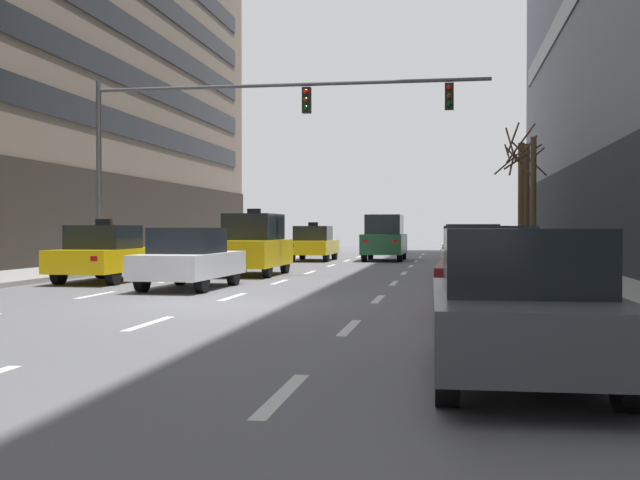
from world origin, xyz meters
The scene contains 39 objects.
ground_plane centered at (0.00, 0.00, 0.00)m, with size 120.00×120.00×0.00m, color slate.
sidewalk_right centered at (8.31, 0.00, 0.07)m, with size 3.43×80.00×0.14m, color gray.
lane_stripe_l1_s4 centered at (-3.30, 2.00, 0.00)m, with size 0.16×2.00×0.01m, color silver.
lane_stripe_l1_s5 centered at (-3.30, 7.00, 0.00)m, with size 0.16×2.00×0.01m, color silver.
lane_stripe_l1_s6 centered at (-3.30, 12.00, 0.00)m, with size 0.16×2.00×0.01m, color silver.
lane_stripe_l1_s7 centered at (-3.30, 17.00, 0.00)m, with size 0.16×2.00×0.01m, color silver.
lane_stripe_l1_s8 centered at (-3.30, 22.00, 0.00)m, with size 0.16×2.00×0.01m, color silver.
lane_stripe_l1_s9 centered at (-3.30, 27.00, 0.00)m, with size 0.16×2.00×0.01m, color silver.
lane_stripe_l1_s10 centered at (-3.30, 32.00, 0.00)m, with size 0.16×2.00×0.01m, color silver.
lane_stripe_l2_s3 centered at (0.00, -3.00, 0.00)m, with size 0.16×2.00×0.01m, color silver.
lane_stripe_l2_s4 centered at (0.00, 2.00, 0.00)m, with size 0.16×2.00×0.01m, color silver.
lane_stripe_l2_s5 centered at (0.00, 7.00, 0.00)m, with size 0.16×2.00×0.01m, color silver.
lane_stripe_l2_s6 centered at (0.00, 12.00, 0.00)m, with size 0.16×2.00×0.01m, color silver.
lane_stripe_l2_s7 centered at (0.00, 17.00, 0.00)m, with size 0.16×2.00×0.01m, color silver.
lane_stripe_l2_s8 centered at (0.00, 22.00, 0.00)m, with size 0.16×2.00×0.01m, color silver.
lane_stripe_l2_s9 centered at (0.00, 27.00, 0.00)m, with size 0.16×2.00×0.01m, color silver.
lane_stripe_l2_s10 centered at (0.00, 32.00, 0.00)m, with size 0.16×2.00×0.01m, color silver.
lane_stripe_l3_s2 centered at (3.30, -8.00, 0.00)m, with size 0.16×2.00×0.01m, color silver.
lane_stripe_l3_s3 centered at (3.30, -3.00, 0.00)m, with size 0.16×2.00×0.01m, color silver.
lane_stripe_l3_s4 centered at (3.30, 2.00, 0.00)m, with size 0.16×2.00×0.01m, color silver.
lane_stripe_l3_s5 centered at (3.30, 7.00, 0.00)m, with size 0.16×2.00×0.01m, color silver.
lane_stripe_l3_s6 centered at (3.30, 12.00, 0.00)m, with size 0.16×2.00×0.01m, color silver.
lane_stripe_l3_s7 centered at (3.30, 17.00, 0.00)m, with size 0.16×2.00×0.01m, color silver.
lane_stripe_l3_s8 centered at (3.30, 22.00, 0.00)m, with size 0.16×2.00×0.01m, color silver.
lane_stripe_l3_s9 centered at (3.30, 27.00, 0.00)m, with size 0.16×2.00×0.01m, color silver.
lane_stripe_l3_s10 centered at (3.30, 32.00, 0.00)m, with size 0.16×2.00×0.01m, color silver.
car_driving_0 centered at (1.78, 22.42, 1.09)m, with size 1.93×4.55×2.20m.
car_driving_1 centered at (-1.74, 4.13, 0.77)m, with size 1.85×4.23×1.57m.
taxi_driving_2 centered at (-4.99, 6.24, 0.81)m, with size 1.84×4.38×1.82m.
taxi_driving_3 centered at (-1.56, 21.70, 0.82)m, with size 1.87×4.43×1.84m.
taxi_driving_4 centered at (-1.52, 9.97, 1.01)m, with size 1.79×4.21×2.20m.
car_parked_0 centered at (5.55, -6.98, 0.77)m, with size 1.83×4.19×1.56m.
car_parked_1 centered at (5.55, -0.86, 0.79)m, with size 1.89×4.31×1.60m.
car_parked_2 centered at (5.55, 6.48, 0.80)m, with size 1.93×4.38×1.62m.
car_parked_3 centered at (5.55, 10.44, 0.83)m, with size 1.92×4.51×1.68m.
traffic_signal_0 centered at (-2.19, 10.06, 5.00)m, with size 13.23×0.35×6.45m.
street_tree_0 centered at (7.96, 20.37, 2.84)m, with size 2.18×1.86×5.19m.
street_tree_1 centered at (7.93, 17.86, 2.80)m, with size 1.63×1.45×5.62m.
street_tree_2 centered at (7.89, 15.41, 2.88)m, with size 1.52×1.72×5.55m.
Camera 1 is at (4.84, -15.15, 1.56)m, focal length 43.99 mm.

